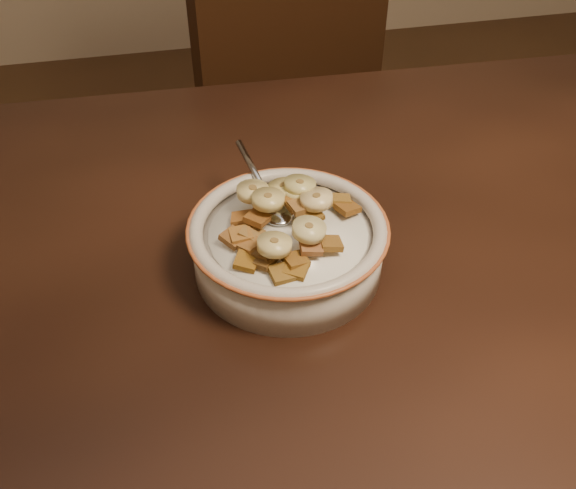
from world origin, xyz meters
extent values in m
cube|color=#331A0F|center=(0.00, 0.00, 0.73)|extent=(1.43, 0.94, 0.04)
cube|color=black|center=(-0.02, 0.63, 0.50)|extent=(0.57, 0.57, 1.01)
cylinder|color=beige|center=(-0.21, 0.06, 0.77)|extent=(0.18, 0.18, 0.04)
cylinder|color=white|center=(-0.21, 0.06, 0.79)|extent=(0.15, 0.15, 0.00)
ellipsoid|color=#B3BAC6|center=(-0.21, 0.09, 0.80)|extent=(0.04, 0.05, 0.01)
cube|color=brown|center=(-0.17, 0.03, 0.81)|extent=(0.02, 0.02, 0.01)
cube|color=brown|center=(-0.23, 0.07, 0.81)|extent=(0.03, 0.03, 0.01)
cube|color=olive|center=(-0.25, 0.04, 0.80)|extent=(0.03, 0.03, 0.01)
cube|color=brown|center=(-0.21, 0.01, 0.80)|extent=(0.03, 0.03, 0.01)
cube|color=brown|center=(-0.21, 0.02, 0.80)|extent=(0.03, 0.02, 0.01)
cube|color=brown|center=(-0.22, 0.01, 0.80)|extent=(0.02, 0.02, 0.01)
cube|color=brown|center=(-0.19, 0.07, 0.82)|extent=(0.02, 0.02, 0.01)
cube|color=brown|center=(-0.25, 0.09, 0.80)|extent=(0.02, 0.02, 0.01)
cube|color=brown|center=(-0.26, 0.06, 0.80)|extent=(0.03, 0.03, 0.01)
cube|color=brown|center=(-0.18, 0.06, 0.81)|extent=(0.03, 0.03, 0.01)
cube|color=#996819|center=(-0.25, 0.03, 0.80)|extent=(0.03, 0.03, 0.01)
cube|color=brown|center=(-0.19, 0.03, 0.81)|extent=(0.02, 0.02, 0.01)
cube|color=brown|center=(-0.14, 0.08, 0.80)|extent=(0.03, 0.03, 0.01)
cube|color=brown|center=(-0.18, 0.11, 0.80)|extent=(0.03, 0.03, 0.01)
cube|color=brown|center=(-0.22, 0.11, 0.81)|extent=(0.03, 0.03, 0.01)
cube|color=#936420|center=(-0.15, 0.09, 0.80)|extent=(0.02, 0.02, 0.01)
cube|color=brown|center=(-0.22, 0.10, 0.81)|extent=(0.02, 0.02, 0.01)
cube|color=brown|center=(-0.24, 0.02, 0.80)|extent=(0.03, 0.03, 0.01)
cube|color=brown|center=(-0.23, 0.03, 0.80)|extent=(0.03, 0.03, 0.01)
cube|color=brown|center=(-0.24, 0.06, 0.81)|extent=(0.03, 0.03, 0.01)
cube|color=#98632A|center=(-0.25, 0.06, 0.81)|extent=(0.02, 0.02, 0.01)
cube|color=brown|center=(-0.19, 0.08, 0.81)|extent=(0.02, 0.03, 0.01)
cylinder|color=#DCCB82|center=(-0.19, 0.10, 0.82)|extent=(0.03, 0.03, 0.01)
cylinder|color=#E1C56E|center=(-0.22, 0.08, 0.83)|extent=(0.04, 0.04, 0.01)
cylinder|color=#DDC072|center=(-0.23, 0.10, 0.82)|extent=(0.03, 0.03, 0.01)
cylinder|color=#CEB679|center=(-0.20, 0.11, 0.81)|extent=(0.04, 0.04, 0.01)
cylinder|color=#F1CC77|center=(-0.23, 0.02, 0.82)|extent=(0.04, 0.04, 0.01)
cylinder|color=#FBED90|center=(-0.23, 0.10, 0.82)|extent=(0.04, 0.04, 0.01)
cylinder|color=#DCCB85|center=(-0.19, 0.04, 0.82)|extent=(0.04, 0.04, 0.01)
cylinder|color=beige|center=(-0.18, 0.07, 0.82)|extent=(0.04, 0.04, 0.01)
cylinder|color=#CFC47B|center=(-0.19, 0.10, 0.82)|extent=(0.03, 0.03, 0.01)
camera|label=1|loc=(-0.31, -0.39, 1.19)|focal=40.00mm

